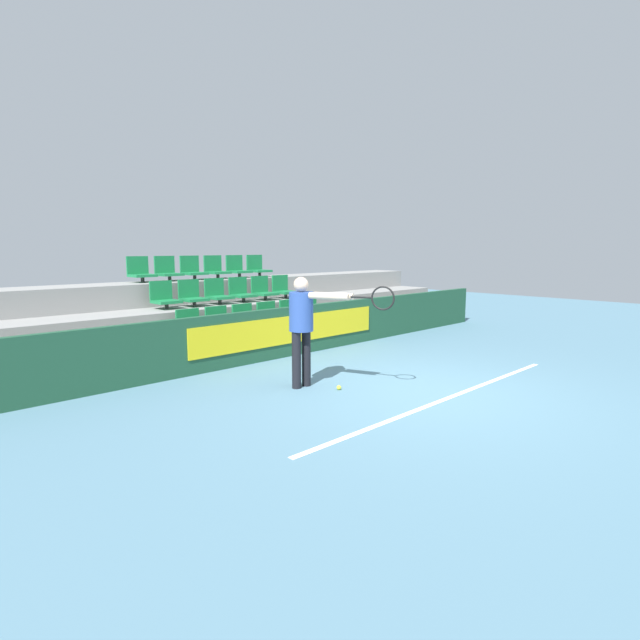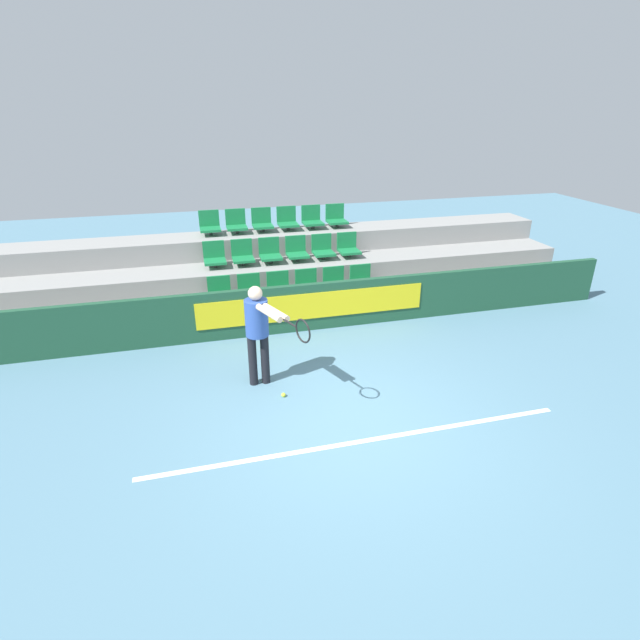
{
  "view_description": "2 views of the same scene",
  "coord_description": "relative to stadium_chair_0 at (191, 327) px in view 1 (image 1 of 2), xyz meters",
  "views": [
    {
      "loc": [
        -5.74,
        -3.84,
        1.99
      ],
      "look_at": [
        -0.02,
        2.04,
        0.8
      ],
      "focal_mm": 28.0,
      "sensor_mm": 36.0,
      "label": 1
    },
    {
      "loc": [
        -1.86,
        -5.32,
        4.01
      ],
      "look_at": [
        0.08,
        2.0,
        0.67
      ],
      "focal_mm": 28.0,
      "sensor_mm": 36.0,
      "label": 2
    }
  ],
  "objects": [
    {
      "name": "stadium_chair_1",
      "position": [
        0.57,
        0.0,
        0.0
      ],
      "size": [
        0.44,
        0.44,
        0.51
      ],
      "color": "#333333",
      "rests_on": "bleacher_tier_front"
    },
    {
      "name": "stadium_chair_0",
      "position": [
        0.0,
        0.0,
        0.0
      ],
      "size": [
        0.44,
        0.44,
        0.51
      ],
      "color": "#333333",
      "rests_on": "bleacher_tier_front"
    },
    {
      "name": "tennis_ball",
      "position": [
        0.65,
        -2.88,
        -0.61
      ],
      "size": [
        0.07,
        0.07,
        0.07
      ],
      "color": "#CCDB33",
      "rests_on": "ground"
    },
    {
      "name": "stadium_chair_5",
      "position": [
        2.86,
        0.0,
        0.0
      ],
      "size": [
        0.44,
        0.44,
        0.51
      ],
      "color": "#333333",
      "rests_on": "bleacher_tier_front"
    },
    {
      "name": "stadium_chair_14",
      "position": [
        1.14,
        1.88,
        0.88
      ],
      "size": [
        0.44,
        0.44,
        0.51
      ],
      "color": "#333333",
      "rests_on": "bleacher_tier_back"
    },
    {
      "name": "stadium_chair_13",
      "position": [
        0.57,
        1.88,
        0.88
      ],
      "size": [
        0.44,
        0.44,
        0.51
      ],
      "color": "#333333",
      "rests_on": "bleacher_tier_back"
    },
    {
      "name": "stadium_chair_3",
      "position": [
        1.72,
        0.0,
        0.0
      ],
      "size": [
        0.44,
        0.44,
        0.51
      ],
      "color": "#333333",
      "rests_on": "bleacher_tier_front"
    },
    {
      "name": "bleacher_tier_middle",
      "position": [
        1.43,
        0.82,
        -0.21
      ],
      "size": [
        12.49,
        0.94,
        0.88
      ],
      "color": "gray",
      "rests_on": "ground"
    },
    {
      "name": "bleacher_tier_back",
      "position": [
        1.43,
        1.76,
        0.01
      ],
      "size": [
        12.49,
        0.94,
        1.32
      ],
      "color": "gray",
      "rests_on": "ground"
    },
    {
      "name": "court_baseline",
      "position": [
        1.43,
        -4.18,
        -0.64
      ],
      "size": [
        5.6,
        0.08,
        0.01
      ],
      "color": "white",
      "rests_on": "ground"
    },
    {
      "name": "stadium_chair_11",
      "position": [
        2.86,
        0.94,
        0.44
      ],
      "size": [
        0.44,
        0.44,
        0.51
      ],
      "color": "#333333",
      "rests_on": "bleacher_tier_middle"
    },
    {
      "name": "bleacher_tier_front",
      "position": [
        1.43,
        -0.12,
        -0.43
      ],
      "size": [
        12.49,
        0.94,
        0.44
      ],
      "color": "gray",
      "rests_on": "ground"
    },
    {
      "name": "stadium_chair_9",
      "position": [
        1.72,
        0.94,
        0.44
      ],
      "size": [
        0.44,
        0.44,
        0.51
      ],
      "color": "#333333",
      "rests_on": "bleacher_tier_middle"
    },
    {
      "name": "stadium_chair_8",
      "position": [
        1.14,
        0.94,
        0.44
      ],
      "size": [
        0.44,
        0.44,
        0.51
      ],
      "color": "#333333",
      "rests_on": "bleacher_tier_middle"
    },
    {
      "name": "stadium_chair_7",
      "position": [
        0.57,
        0.94,
        0.44
      ],
      "size": [
        0.44,
        0.44,
        0.51
      ],
      "color": "#333333",
      "rests_on": "bleacher_tier_middle"
    },
    {
      "name": "stadium_chair_15",
      "position": [
        1.72,
        1.88,
        0.88
      ],
      "size": [
        0.44,
        0.44,
        0.51
      ],
      "color": "#333333",
      "rests_on": "bleacher_tier_back"
    },
    {
      "name": "ground_plane",
      "position": [
        1.43,
        -3.76,
        -0.65
      ],
      "size": [
        30.0,
        30.0,
        0.0
      ],
      "primitive_type": "plane",
      "color": "slate"
    },
    {
      "name": "stadium_chair_2",
      "position": [
        1.14,
        0.0,
        0.0
      ],
      "size": [
        0.44,
        0.44,
        0.51
      ],
      "color": "#333333",
      "rests_on": "bleacher_tier_front"
    },
    {
      "name": "barrier_wall",
      "position": [
        1.44,
        -0.67,
        -0.19
      ],
      "size": [
        12.89,
        0.14,
        0.92
      ],
      "color": "#1E4C33",
      "rests_on": "ground"
    },
    {
      "name": "stadium_chair_4",
      "position": [
        2.29,
        0.0,
        0.0
      ],
      "size": [
        0.44,
        0.44,
        0.51
      ],
      "color": "#333333",
      "rests_on": "bleacher_tier_front"
    },
    {
      "name": "stadium_chair_6",
      "position": [
        0.0,
        0.94,
        0.44
      ],
      "size": [
        0.44,
        0.44,
        0.51
      ],
      "color": "#333333",
      "rests_on": "bleacher_tier_middle"
    },
    {
      "name": "stadium_chair_16",
      "position": [
        2.29,
        1.88,
        0.88
      ],
      "size": [
        0.44,
        0.44,
        0.51
      ],
      "color": "#333333",
      "rests_on": "bleacher_tier_back"
    },
    {
      "name": "stadium_chair_12",
      "position": [
        0.0,
        1.88,
        0.88
      ],
      "size": [
        0.44,
        0.44,
        0.51
      ],
      "color": "#333333",
      "rests_on": "bleacher_tier_back"
    },
    {
      "name": "stadium_chair_10",
      "position": [
        2.29,
        0.94,
        0.44
      ],
      "size": [
        0.44,
        0.44,
        0.51
      ],
      "color": "#333333",
      "rests_on": "bleacher_tier_middle"
    },
    {
      "name": "tennis_player",
      "position": [
        0.41,
        -2.46,
        0.34
      ],
      "size": [
        0.68,
        1.44,
        1.59
      ],
      "rotation": [
        0.0,
        0.0,
        0.38
      ],
      "color": "black",
      "rests_on": "ground"
    },
    {
      "name": "stadium_chair_17",
      "position": [
        2.86,
        1.88,
        0.88
      ],
      "size": [
        0.44,
        0.44,
        0.51
      ],
      "color": "#333333",
      "rests_on": "bleacher_tier_back"
    }
  ]
}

